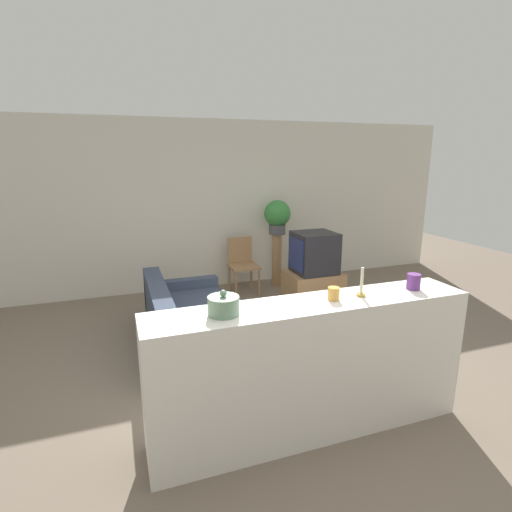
# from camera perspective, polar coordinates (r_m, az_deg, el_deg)

# --- Properties ---
(ground_plane) EXTENTS (14.00, 14.00, 0.00)m
(ground_plane) POSITION_cam_1_polar(r_m,az_deg,el_deg) (3.86, 4.25, -19.44)
(ground_plane) COLOR #756656
(wall_back) EXTENTS (9.00, 0.06, 2.70)m
(wall_back) POSITION_cam_1_polar(r_m,az_deg,el_deg) (6.55, -7.78, 7.09)
(wall_back) COLOR beige
(wall_back) RESTS_ON ground_plane
(couch) EXTENTS (0.96, 1.86, 0.72)m
(couch) POSITION_cam_1_polar(r_m,az_deg,el_deg) (4.70, -9.26, -9.57)
(couch) COLOR #384256
(couch) RESTS_ON ground_plane
(tv_stand) EXTENTS (0.78, 0.57, 0.49)m
(tv_stand) POSITION_cam_1_polar(r_m,az_deg,el_deg) (5.94, 8.16, -4.58)
(tv_stand) COLOR #9E754C
(tv_stand) RESTS_ON ground_plane
(television) EXTENTS (0.58, 0.54, 0.59)m
(television) POSITION_cam_1_polar(r_m,az_deg,el_deg) (5.79, 8.28, 0.48)
(television) COLOR #232328
(television) RESTS_ON tv_stand
(wooden_chair) EXTENTS (0.44, 0.44, 0.87)m
(wooden_chair) POSITION_cam_1_polar(r_m,az_deg,el_deg) (6.37, -1.96, -0.86)
(wooden_chair) COLOR #9E754C
(wooden_chair) RESTS_ON ground_plane
(plant_stand) EXTENTS (0.16, 0.16, 0.89)m
(plant_stand) POSITION_cam_1_polar(r_m,az_deg,el_deg) (6.67, 2.98, -0.59)
(plant_stand) COLOR #9E754C
(plant_stand) RESTS_ON ground_plane
(potted_plant) EXTENTS (0.43, 0.43, 0.55)m
(potted_plant) POSITION_cam_1_polar(r_m,az_deg,el_deg) (6.52, 3.07, 5.81)
(potted_plant) COLOR #4C4C51
(potted_plant) RESTS_ON plant_stand
(foreground_counter) EXTENTS (2.51, 0.44, 1.08)m
(foreground_counter) POSITION_cam_1_polar(r_m,az_deg,el_deg) (3.22, 7.90, -15.62)
(foreground_counter) COLOR white
(foreground_counter) RESTS_ON ground_plane
(decorative_bowl) EXTENTS (0.22, 0.22, 0.18)m
(decorative_bowl) POSITION_cam_1_polar(r_m,az_deg,el_deg) (2.73, -4.67, -7.04)
(decorative_bowl) COLOR gray
(decorative_bowl) RESTS_ON foreground_counter
(candle_jar) EXTENTS (0.09, 0.09, 0.10)m
(candle_jar) POSITION_cam_1_polar(r_m,az_deg,el_deg) (3.05, 11.03, -5.29)
(candle_jar) COLOR gold
(candle_jar) RESTS_ON foreground_counter
(candlestick) EXTENTS (0.07, 0.07, 0.23)m
(candlestick) POSITION_cam_1_polar(r_m,az_deg,el_deg) (3.17, 14.82, -4.32)
(candlestick) COLOR #B7933D
(candlestick) RESTS_ON foreground_counter
(coffee_tin) EXTENTS (0.11, 0.11, 0.13)m
(coffee_tin) POSITION_cam_1_polar(r_m,az_deg,el_deg) (3.47, 21.58, -3.43)
(coffee_tin) COLOR #66337F
(coffee_tin) RESTS_ON foreground_counter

